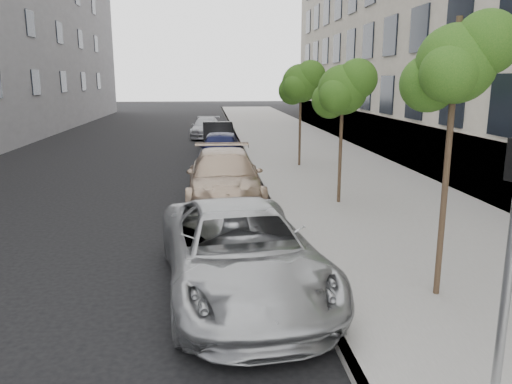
{
  "coord_description": "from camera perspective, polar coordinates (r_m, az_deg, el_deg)",
  "views": [
    {
      "loc": [
        -0.61,
        -6.08,
        3.71
      ],
      "look_at": [
        0.31,
        3.58,
        1.5
      ],
      "focal_mm": 35.0,
      "sensor_mm": 36.0,
      "label": 1
    }
  ],
  "objects": [
    {
      "name": "signal_pole",
      "position": [
        5.67,
        27.25,
        -5.16
      ],
      "size": [
        0.27,
        0.23,
        3.13
      ],
      "rotation": [
        0.0,
        0.0,
        0.23
      ],
      "color": "#939699",
      "rests_on": "sidewalk"
    },
    {
      "name": "tree_far",
      "position": [
        20.93,
        5.22,
        12.3
      ],
      "size": [
        1.85,
        1.65,
        4.31
      ],
      "color": "#38281C",
      "rests_on": "sidewalk"
    },
    {
      "name": "sidewalk",
      "position": [
        30.69,
        3.8,
        5.98
      ],
      "size": [
        6.4,
        72.0,
        0.14
      ],
      "primitive_type": "cube",
      "color": "gray",
      "rests_on": "ground"
    },
    {
      "name": "sedan_blue",
      "position": [
        21.51,
        -4.07,
        4.91
      ],
      "size": [
        2.11,
        4.58,
        1.52
      ],
      "primitive_type": "imported",
      "rotation": [
        0.0,
        0.0,
        -0.07
      ],
      "color": "#101335",
      "rests_on": "ground"
    },
    {
      "name": "minivan",
      "position": [
        8.75,
        -1.81,
        -6.84
      ],
      "size": [
        3.15,
        5.76,
        1.53
      ],
      "primitive_type": "imported",
      "rotation": [
        0.0,
        0.0,
        0.11
      ],
      "color": "#A9ABAE",
      "rests_on": "ground"
    },
    {
      "name": "sedan_rear",
      "position": [
        32.57,
        -5.71,
        7.34
      ],
      "size": [
        2.13,
        4.51,
        1.27
      ],
      "primitive_type": "imported",
      "rotation": [
        0.0,
        0.0,
        -0.08
      ],
      "color": "#A3A5AB",
      "rests_on": "ground"
    },
    {
      "name": "curb",
      "position": [
        30.35,
        -2.07,
        5.92
      ],
      "size": [
        0.15,
        72.0,
        0.14
      ],
      "primitive_type": "cube",
      "color": "#9E9B93",
      "rests_on": "ground"
    },
    {
      "name": "tree_near",
      "position": [
        8.5,
        22.02,
        13.39
      ],
      "size": [
        1.6,
        1.4,
        4.58
      ],
      "color": "#38281C",
      "rests_on": "sidewalk"
    },
    {
      "name": "suv",
      "position": [
        15.09,
        -3.62,
        1.65
      ],
      "size": [
        2.24,
        5.47,
        1.58
      ],
      "primitive_type": "imported",
      "rotation": [
        0.0,
        0.0,
        -0.0
      ],
      "color": "tan",
      "rests_on": "ground"
    },
    {
      "name": "ground",
      "position": [
        7.14,
        0.25,
        -18.45
      ],
      "size": [
        160.0,
        160.0,
        0.0
      ],
      "primitive_type": "plane",
      "color": "black",
      "rests_on": "ground"
    },
    {
      "name": "sedan_black",
      "position": [
        26.54,
        -4.36,
        6.35
      ],
      "size": [
        1.67,
        4.5,
        1.47
      ],
      "primitive_type": "imported",
      "rotation": [
        0.0,
        0.0,
        0.03
      ],
      "color": "black",
      "rests_on": "ground"
    },
    {
      "name": "tree_mid",
      "position": [
        14.59,
        9.98,
        11.45
      ],
      "size": [
        1.74,
        1.54,
        4.12
      ],
      "color": "#38281C",
      "rests_on": "sidewalk"
    }
  ]
}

